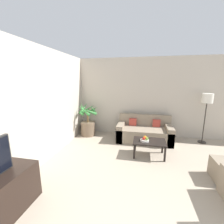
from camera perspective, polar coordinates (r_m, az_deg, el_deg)
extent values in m
cube|color=#BCB2A3|center=(5.46, 22.97, 4.89)|extent=(8.24, 0.06, 2.70)
cube|color=#BCB2A3|center=(3.12, -35.53, -1.02)|extent=(0.06, 8.07, 2.70)
cylinder|color=brown|center=(5.45, -9.09, -6.26)|extent=(0.50, 0.50, 0.48)
cylinder|color=brown|center=(5.34, -9.23, -2.18)|extent=(0.06, 0.06, 0.32)
cone|color=#38843D|center=(5.21, -7.22, 0.94)|extent=(0.10, 0.47, 0.37)
cone|color=#38843D|center=(5.40, -7.25, 0.93)|extent=(0.45, 0.39, 0.31)
cone|color=#38843D|center=(5.50, -9.02, 1.25)|extent=(0.50, 0.21, 0.34)
cone|color=#38843D|center=(5.41, -10.71, 1.49)|extent=(0.28, 0.44, 0.41)
cone|color=#38843D|center=(5.26, -11.31, 1.24)|extent=(0.28, 0.43, 0.42)
cone|color=#38843D|center=(5.11, -10.64, 0.52)|extent=(0.49, 0.20, 0.36)
cone|color=#38843D|center=(5.07, -8.53, 0.17)|extent=(0.45, 0.39, 0.30)
cube|color=gray|center=(5.02, 12.12, -8.34)|extent=(1.71, 0.87, 0.43)
cube|color=gray|center=(5.24, 12.29, -2.87)|extent=(1.71, 0.16, 0.37)
cube|color=gray|center=(5.04, 3.45, -7.27)|extent=(0.20, 0.87, 0.55)
cube|color=gray|center=(5.07, 20.80, -7.94)|extent=(0.20, 0.87, 0.55)
cube|color=#B23D33|center=(5.15, 7.97, -3.75)|extent=(0.24, 0.12, 0.24)
cube|color=#B23D33|center=(5.16, 16.55, -4.09)|extent=(0.24, 0.12, 0.24)
cylinder|color=#2D2823|center=(5.63, 30.99, -9.77)|extent=(0.24, 0.24, 0.03)
cylinder|color=#2D2823|center=(5.45, 31.70, -3.52)|extent=(0.03, 0.03, 1.24)
cylinder|color=silver|center=(5.32, 32.59, 4.45)|extent=(0.31, 0.31, 0.28)
cylinder|color=black|center=(3.90, 8.48, -14.67)|extent=(0.05, 0.05, 0.38)
cylinder|color=black|center=(3.95, 19.51, -14.97)|extent=(0.05, 0.05, 0.38)
cylinder|color=black|center=(4.32, 8.83, -11.98)|extent=(0.05, 0.05, 0.38)
cylinder|color=black|center=(4.36, 18.70, -12.28)|extent=(0.05, 0.05, 0.38)
cube|color=black|center=(4.03, 14.04, -10.83)|extent=(0.82, 0.55, 0.03)
cylinder|color=beige|center=(3.97, 12.30, -10.53)|extent=(0.22, 0.22, 0.04)
sphere|color=red|center=(3.93, 11.98, -9.85)|extent=(0.07, 0.07, 0.07)
sphere|color=olive|center=(3.93, 13.15, -9.85)|extent=(0.07, 0.07, 0.07)
sphere|color=orange|center=(4.00, 12.45, -9.38)|extent=(0.08, 0.08, 0.08)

